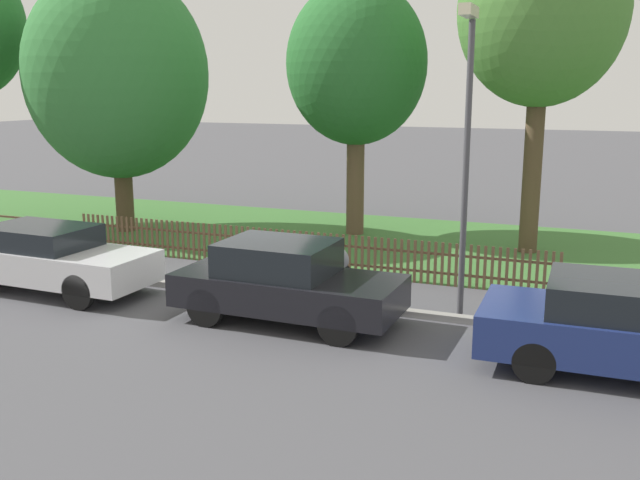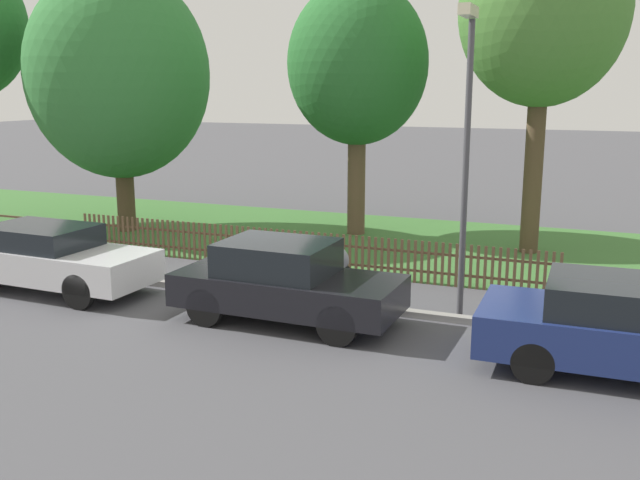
# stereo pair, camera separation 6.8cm
# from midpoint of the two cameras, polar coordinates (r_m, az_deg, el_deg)

# --- Properties ---
(ground_plane) EXTENTS (120.00, 120.00, 0.00)m
(ground_plane) POSITION_cam_midpoint_polar(r_m,az_deg,el_deg) (14.07, -6.29, -4.62)
(ground_plane) COLOR #4C4C51
(kerb_stone) EXTENTS (39.00, 0.20, 0.12)m
(kerb_stone) POSITION_cam_midpoint_polar(r_m,az_deg,el_deg) (14.14, -6.10, -4.28)
(kerb_stone) COLOR gray
(kerb_stone) RESTS_ON ground
(grass_strip) EXTENTS (39.00, 7.29, 0.01)m
(grass_strip) POSITION_cam_midpoint_polar(r_m,az_deg,el_deg) (19.37, 2.01, 0.13)
(grass_strip) COLOR #3D7033
(grass_strip) RESTS_ON ground
(park_fence) EXTENTS (39.00, 0.05, 0.91)m
(park_fence) POSITION_cam_midpoint_polar(r_m,az_deg,el_deg) (15.98, -2.40, -0.82)
(park_fence) COLOR brown
(park_fence) RESTS_ON ground
(parked_car_black_saloon) EXTENTS (4.43, 1.75, 1.33)m
(parked_car_black_saloon) POSITION_cam_midpoint_polar(r_m,az_deg,el_deg) (15.30, -21.06, -1.30)
(parked_car_black_saloon) COLOR silver
(parked_car_black_saloon) RESTS_ON ground
(parked_car_navy_estate) EXTENTS (3.97, 1.73, 1.43)m
(parked_car_navy_estate) POSITION_cam_midpoint_polar(r_m,az_deg,el_deg) (12.42, -2.94, -3.34)
(parked_car_navy_estate) COLOR black
(parked_car_navy_estate) RESTS_ON ground
(parked_car_red_compact) EXTENTS (4.50, 1.88, 1.37)m
(parked_car_red_compact) POSITION_cam_midpoint_polar(r_m,az_deg,el_deg) (11.12, 23.95, -6.46)
(parked_car_red_compact) COLOR navy
(parked_car_red_compact) RESTS_ON ground
(covered_motorcycle) EXTENTS (1.83, 0.70, 1.10)m
(covered_motorcycle) POSITION_cam_midpoint_polar(r_m,az_deg,el_deg) (14.44, -0.68, -1.38)
(covered_motorcycle) COLOR black
(covered_motorcycle) RESTS_ON ground
(tree_behind_motorcycle) EXTENTS (4.97, 4.97, 7.25)m
(tree_behind_motorcycle) POSITION_cam_midpoint_polar(r_m,az_deg,el_deg) (20.79, -16.01, 12.62)
(tree_behind_motorcycle) COLOR brown
(tree_behind_motorcycle) RESTS_ON ground
(tree_mid_park) EXTENTS (3.78, 3.78, 6.83)m
(tree_mid_park) POSITION_cam_midpoint_polar(r_m,az_deg,el_deg) (19.62, 2.83, 13.83)
(tree_mid_park) COLOR brown
(tree_mid_park) RESTS_ON ground
(tree_far_left) EXTENTS (3.93, 3.93, 8.07)m
(tree_far_left) POSITION_cam_midpoint_polar(r_m,az_deg,el_deg) (18.17, 17.25, 17.08)
(tree_far_left) COLOR brown
(tree_far_left) RESTS_ON ground
(street_lamp) EXTENTS (0.20, 0.79, 5.33)m
(street_lamp) POSITION_cam_midpoint_polar(r_m,az_deg,el_deg) (12.47, 11.50, 8.90)
(street_lamp) COLOR #47474C
(street_lamp) RESTS_ON ground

